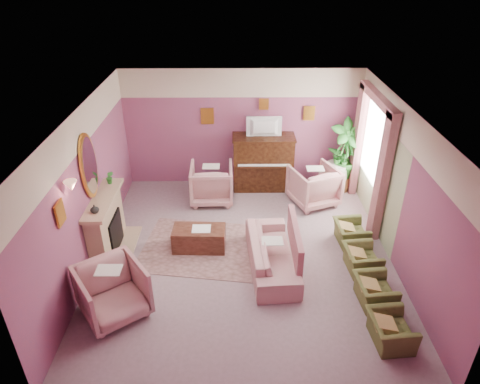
{
  "coord_description": "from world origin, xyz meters",
  "views": [
    {
      "loc": [
        -0.14,
        -6.49,
        5.06
      ],
      "look_at": [
        -0.07,
        0.4,
        1.15
      ],
      "focal_mm": 32.0,
      "sensor_mm": 36.0,
      "label": 1
    }
  ],
  "objects_px": {
    "side_table": "(336,177)",
    "olive_chair_c": "(362,256)",
    "olive_chair_d": "(351,230)",
    "olive_chair_b": "(375,288)",
    "floral_armchair_left": "(212,181)",
    "piano": "(263,163)",
    "coffee_table": "(199,239)",
    "sofa": "(272,248)",
    "floral_armchair_right": "(314,184)",
    "floral_armchair_front": "(112,289)",
    "television": "(264,126)",
    "olive_chair_a": "(391,327)"
  },
  "relations": [
    {
      "from": "olive_chair_a",
      "to": "olive_chair_d",
      "type": "bearing_deg",
      "value": 90.0
    },
    {
      "from": "floral_armchair_right",
      "to": "olive_chair_d",
      "type": "distance_m",
      "value": 1.64
    },
    {
      "from": "coffee_table",
      "to": "olive_chair_b",
      "type": "relative_size",
      "value": 1.46
    },
    {
      "from": "floral_armchair_front",
      "to": "olive_chair_d",
      "type": "distance_m",
      "value": 4.56
    },
    {
      "from": "piano",
      "to": "olive_chair_a",
      "type": "relative_size",
      "value": 2.04
    },
    {
      "from": "television",
      "to": "olive_chair_a",
      "type": "height_order",
      "value": "television"
    },
    {
      "from": "coffee_table",
      "to": "side_table",
      "type": "height_order",
      "value": "side_table"
    },
    {
      "from": "piano",
      "to": "olive_chair_b",
      "type": "bearing_deg",
      "value": -67.92
    },
    {
      "from": "television",
      "to": "floral_armchair_front",
      "type": "bearing_deg",
      "value": -122.03
    },
    {
      "from": "television",
      "to": "floral_armchair_right",
      "type": "relative_size",
      "value": 0.82
    },
    {
      "from": "piano",
      "to": "sofa",
      "type": "relative_size",
      "value": 0.71
    },
    {
      "from": "floral_armchair_left",
      "to": "floral_armchair_right",
      "type": "relative_size",
      "value": 1.0
    },
    {
      "from": "olive_chair_a",
      "to": "coffee_table",
      "type": "bearing_deg",
      "value": 142.02
    },
    {
      "from": "sofa",
      "to": "olive_chair_c",
      "type": "distance_m",
      "value": 1.61
    },
    {
      "from": "floral_armchair_front",
      "to": "side_table",
      "type": "relative_size",
      "value": 1.4
    },
    {
      "from": "sofa",
      "to": "floral_armchair_right",
      "type": "distance_m",
      "value": 2.52
    },
    {
      "from": "floral_armchair_right",
      "to": "olive_chair_d",
      "type": "relative_size",
      "value": 1.42
    },
    {
      "from": "floral_armchair_right",
      "to": "floral_armchair_front",
      "type": "relative_size",
      "value": 1.0
    },
    {
      "from": "coffee_table",
      "to": "side_table",
      "type": "distance_m",
      "value": 3.85
    },
    {
      "from": "piano",
      "to": "olive_chair_c",
      "type": "xyz_separation_m",
      "value": [
        1.6,
        -3.12,
        -0.35
      ]
    },
    {
      "from": "olive_chair_c",
      "to": "coffee_table",
      "type": "bearing_deg",
      "value": 167.28
    },
    {
      "from": "olive_chair_c",
      "to": "side_table",
      "type": "xyz_separation_m",
      "value": [
        0.13,
        2.96,
        0.05
      ]
    },
    {
      "from": "sofa",
      "to": "side_table",
      "type": "distance_m",
      "value": 3.33
    },
    {
      "from": "television",
      "to": "side_table",
      "type": "relative_size",
      "value": 1.14
    },
    {
      "from": "side_table",
      "to": "olive_chair_c",
      "type": "bearing_deg",
      "value": -92.61
    },
    {
      "from": "olive_chair_a",
      "to": "side_table",
      "type": "height_order",
      "value": "side_table"
    },
    {
      "from": "olive_chair_c",
      "to": "side_table",
      "type": "distance_m",
      "value": 2.96
    },
    {
      "from": "piano",
      "to": "olive_chair_d",
      "type": "relative_size",
      "value": 2.04
    },
    {
      "from": "coffee_table",
      "to": "olive_chair_d",
      "type": "relative_size",
      "value": 1.46
    },
    {
      "from": "piano",
      "to": "olive_chair_d",
      "type": "distance_m",
      "value": 2.83
    },
    {
      "from": "floral_armchair_left",
      "to": "olive_chair_c",
      "type": "relative_size",
      "value": 1.42
    },
    {
      "from": "olive_chair_b",
      "to": "floral_armchair_left",
      "type": "bearing_deg",
      "value": 130.07
    },
    {
      "from": "floral_armchair_front",
      "to": "olive_chair_d",
      "type": "relative_size",
      "value": 1.42
    },
    {
      "from": "olive_chair_d",
      "to": "side_table",
      "type": "relative_size",
      "value": 0.98
    },
    {
      "from": "sofa",
      "to": "floral_armchair_front",
      "type": "height_order",
      "value": "floral_armchair_front"
    },
    {
      "from": "television",
      "to": "floral_armchair_front",
      "type": "height_order",
      "value": "television"
    },
    {
      "from": "sofa",
      "to": "side_table",
      "type": "relative_size",
      "value": 2.82
    },
    {
      "from": "television",
      "to": "floral_armchair_front",
      "type": "xyz_separation_m",
      "value": [
        -2.56,
        -4.1,
        -1.11
      ]
    },
    {
      "from": "piano",
      "to": "sofa",
      "type": "distance_m",
      "value": 3.02
    },
    {
      "from": "olive_chair_b",
      "to": "side_table",
      "type": "height_order",
      "value": "side_table"
    },
    {
      "from": "floral_armchair_front",
      "to": "side_table",
      "type": "bearing_deg",
      "value": 42.81
    },
    {
      "from": "floral_armchair_left",
      "to": "olive_chair_b",
      "type": "height_order",
      "value": "floral_armchair_left"
    },
    {
      "from": "floral_armchair_front",
      "to": "floral_armchair_right",
      "type": "bearing_deg",
      "value": 42.79
    },
    {
      "from": "piano",
      "to": "floral_armchair_front",
      "type": "distance_m",
      "value": 4.88
    },
    {
      "from": "television",
      "to": "sofa",
      "type": "height_order",
      "value": "television"
    },
    {
      "from": "sofa",
      "to": "olive_chair_d",
      "type": "relative_size",
      "value": 2.88
    },
    {
      "from": "floral_armchair_left",
      "to": "olive_chair_c",
      "type": "xyz_separation_m",
      "value": [
        2.8,
        -2.51,
        -0.19
      ]
    },
    {
      "from": "piano",
      "to": "coffee_table",
      "type": "height_order",
      "value": "piano"
    },
    {
      "from": "piano",
      "to": "olive_chair_a",
      "type": "bearing_deg",
      "value": -71.44
    },
    {
      "from": "floral_armchair_right",
      "to": "olive_chair_b",
      "type": "xyz_separation_m",
      "value": [
        0.5,
        -3.19,
        -0.19
      ]
    }
  ]
}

